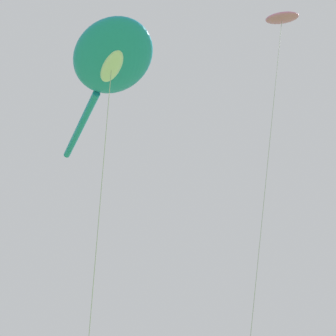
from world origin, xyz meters
name	(u,v)px	position (x,y,z in m)	size (l,w,h in m)	color
big_show_kite	(110,63)	(-2.76, 11.71, 10.83)	(5.56, 7.71, 11.24)	#1E8CBF
small_kite_diamond_red	(282,20)	(0.14, 6.60, 12.59)	(1.67, 3.06, 12.95)	pink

